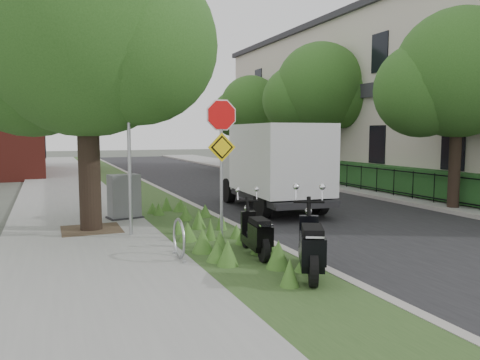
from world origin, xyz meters
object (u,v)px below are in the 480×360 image
(sign_assembly, at_px, (221,140))
(scooter_near, at_px, (257,238))
(box_truck, at_px, (273,163))
(scooter_far, at_px, (311,252))
(utility_cabinet, at_px, (124,197))

(sign_assembly, relative_size, scooter_near, 2.01)
(sign_assembly, distance_m, box_truck, 5.06)
(box_truck, bearing_deg, scooter_near, -119.25)
(scooter_far, bearing_deg, scooter_near, 99.94)
(scooter_near, bearing_deg, utility_cabinet, 108.31)
(scooter_near, distance_m, box_truck, 6.39)
(scooter_far, bearing_deg, sign_assembly, 96.79)
(sign_assembly, xyz_separation_m, box_truck, (3.19, 3.85, -0.79))
(sign_assembly, bearing_deg, utility_cabinet, 114.49)
(sign_assembly, height_order, scooter_far, sign_assembly)
(sign_assembly, height_order, utility_cabinet, sign_assembly)
(sign_assembly, distance_m, utility_cabinet, 4.18)
(scooter_far, bearing_deg, utility_cabinet, 106.45)
(scooter_near, bearing_deg, scooter_far, -80.06)
(scooter_near, relative_size, utility_cabinet, 1.32)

